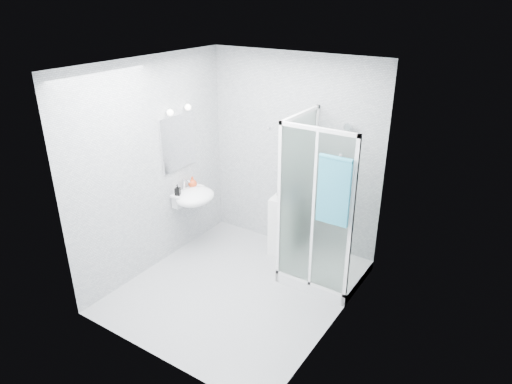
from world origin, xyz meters
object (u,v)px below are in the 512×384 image
Objects in this scene: storage_cabinet at (284,226)px; hand_towel at (334,189)px; shampoo_bottle_a at (280,188)px; soap_dispenser_orange at (193,182)px; wall_basin at (193,197)px; soap_dispenser_black at (178,190)px; shower_enclosure at (318,245)px; shampoo_bottle_b at (291,191)px.

hand_towel is (0.94, -0.68, 1.00)m from storage_cabinet.
shampoo_bottle_a is at bearing 146.10° from hand_towel.
soap_dispenser_orange is (-2.08, 0.20, -0.46)m from hand_towel.
soap_dispenser_black is (-0.10, -0.18, 0.14)m from wall_basin.
soap_dispenser_orange is (-1.06, -0.48, 0.01)m from shampoo_bottle_a.
soap_dispenser_black is at bearing -177.37° from hand_towel.
shampoo_bottle_a is (-0.08, 0.01, 0.52)m from storage_cabinet.
shower_enclosure is 0.68m from storage_cabinet.
shower_enclosure is 3.57× the size of wall_basin.
shower_enclosure reaches higher than shampoo_bottle_b.
shower_enclosure reaches higher than soap_dispenser_orange.
shower_enclosure is at bearing 10.81° from wall_basin.
shampoo_bottle_a is (-1.02, 0.68, -0.47)m from hand_towel.
shampoo_bottle_b reaches higher than storage_cabinet.
shampoo_bottle_a reaches higher than wall_basin.
storage_cabinet is at bearing -5.01° from shampoo_bottle_a.
storage_cabinet is 3.37× the size of shampoo_bottle_a.
storage_cabinet is at bearing -170.49° from shampoo_bottle_b.
shampoo_bottle_a is at bearing 36.46° from soap_dispenser_black.
wall_basin is 3.87× the size of soap_dispenser_black.
shower_enclosure is at bearing -21.92° from shampoo_bottle_a.
wall_basin is 0.21m from soap_dispenser_orange.
shampoo_bottle_b reaches higher than soap_dispenser_black.
shampoo_bottle_b is at bearing 28.63° from wall_basin.
wall_basin is 2.33× the size of shampoo_bottle_a.
soap_dispenser_orange is at bearing -155.58° from shampoo_bottle_a.
soap_dispenser_orange is (-1.21, -0.49, 0.02)m from shampoo_bottle_b.
hand_towel is at bearing -5.56° from soap_dispenser_orange.
wall_basin is at bearing -147.91° from shampoo_bottle_a.
soap_dispenser_black is at bearing -118.86° from wall_basin.
hand_towel is 1.31m from shampoo_bottle_a.
wall_basin is 1.27m from shampoo_bottle_b.
soap_dispenser_black is at bearing -143.54° from shampoo_bottle_a.
shampoo_bottle_a is at bearing -177.72° from shampoo_bottle_b.
shower_enclosure is at bearing -27.74° from shampoo_bottle_b.
soap_dispenser_orange is at bearing 174.44° from hand_towel.
shower_enclosure is 1.72m from wall_basin.
shower_enclosure reaches higher than soap_dispenser_black.
shower_enclosure is 9.13× the size of shampoo_bottle_b.
soap_dispenser_orange is at bearing -173.55° from shower_enclosure.
wall_basin is at bearing -156.08° from storage_cabinet.
shampoo_bottle_a is at bearing 32.09° from wall_basin.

